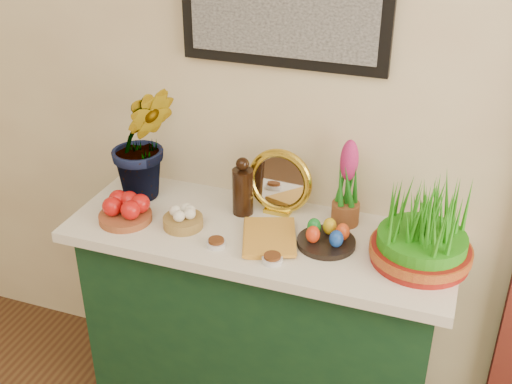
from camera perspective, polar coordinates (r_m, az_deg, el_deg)
sideboard at (r=2.60m, az=0.38°, el=-12.07°), size 1.30×0.45×0.85m
tablecloth at (r=2.33m, az=0.42°, el=-3.76°), size 1.40×0.55×0.04m
hyacinth_green at (r=2.45m, az=-10.12°, el=5.94°), size 0.39×0.38×0.61m
apple_bowl at (r=2.40m, az=-11.59°, el=-1.62°), size 0.26×0.26×0.10m
garlic_basket at (r=2.34m, az=-6.52°, el=-2.36°), size 0.15×0.15×0.08m
vinegar_cruet at (r=2.38m, az=-1.19°, el=0.28°), size 0.08×0.08×0.23m
mirror at (r=2.38m, az=2.10°, el=0.86°), size 0.25×0.07×0.25m
book at (r=2.25m, az=-1.17°, el=-3.98°), size 0.24×0.28×0.03m
spice_dish_left at (r=2.23m, az=-3.56°, el=-4.54°), size 0.07×0.07×0.03m
spice_dish_right at (r=2.14m, az=1.46°, el=-5.95°), size 0.07×0.07×0.03m
egg_plate at (r=2.23m, az=6.30°, el=-4.02°), size 0.24×0.24×0.08m
hyacinth_pink at (r=2.31m, az=8.12°, el=0.45°), size 0.10×0.10×0.33m
wheatgrass_sabzeh at (r=2.16m, az=14.66°, el=-3.25°), size 0.34×0.34×0.28m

